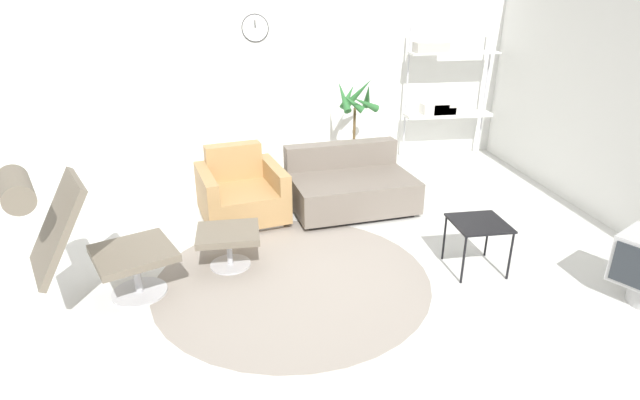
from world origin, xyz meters
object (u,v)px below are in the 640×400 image
(ottoman, at_px, (228,239))
(lounge_chair, at_px, (77,230))
(potted_plant, at_px, (355,135))
(side_table, at_px, (479,227))
(couch_low, at_px, (350,187))
(shelf_unit, at_px, (442,92))
(armchair_red, at_px, (241,194))

(ottoman, bearing_deg, lounge_chair, -155.28)
(potted_plant, bearing_deg, lounge_chair, -133.60)
(lounge_chair, relative_size, potted_plant, 0.95)
(side_table, bearing_deg, potted_plant, 99.79)
(couch_low, xyz_separation_m, side_table, (0.80, -1.51, 0.16))
(couch_low, height_order, shelf_unit, shelf_unit)
(couch_low, bearing_deg, shelf_unit, -143.77)
(side_table, bearing_deg, ottoman, 169.66)
(couch_low, xyz_separation_m, shelf_unit, (1.64, 1.56, 0.73))
(lounge_chair, bearing_deg, couch_low, 99.26)
(lounge_chair, height_order, ottoman, lounge_chair)
(armchair_red, xyz_separation_m, shelf_unit, (2.85, 1.67, 0.70))
(lounge_chair, bearing_deg, ottoman, 90.00)
(lounge_chair, relative_size, couch_low, 0.83)
(couch_low, xyz_separation_m, potted_plant, (0.33, 1.24, 0.25))
(couch_low, distance_m, shelf_unit, 2.38)
(shelf_unit, bearing_deg, potted_plant, -166.34)
(armchair_red, xyz_separation_m, side_table, (2.01, -1.41, 0.14))
(lounge_chair, height_order, armchair_red, lounge_chair)
(armchair_red, bearing_deg, ottoman, 70.73)
(ottoman, height_order, potted_plant, potted_plant)
(armchair_red, distance_m, side_table, 2.46)
(couch_low, relative_size, shelf_unit, 0.78)
(armchair_red, distance_m, potted_plant, 2.06)
(ottoman, distance_m, shelf_unit, 4.06)
(potted_plant, bearing_deg, couch_low, -104.81)
(couch_low, bearing_deg, side_table, 110.63)
(lounge_chair, distance_m, side_table, 3.20)
(side_table, bearing_deg, couch_low, 118.00)
(lounge_chair, height_order, potted_plant, potted_plant)
(side_table, bearing_deg, lounge_chair, -178.26)
(ottoman, bearing_deg, side_table, -10.34)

